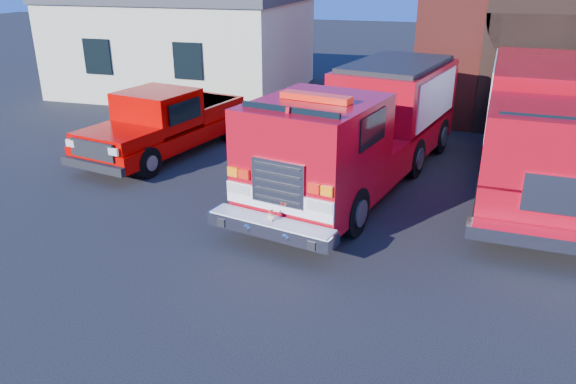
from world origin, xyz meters
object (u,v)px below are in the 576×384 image
(side_building, at_px, (186,41))
(pickup_truck, at_px, (166,123))
(fire_engine, at_px, (364,127))
(secondary_truck, at_px, (544,125))

(side_building, relative_size, pickup_truck, 1.59)
(fire_engine, height_order, pickup_truck, fire_engine)
(fire_engine, xyz_separation_m, pickup_truck, (-6.20, 0.74, -0.56))
(pickup_truck, bearing_deg, side_building, 111.65)
(side_building, bearing_deg, fire_engine, -44.93)
(side_building, xyz_separation_m, pickup_truck, (3.58, -9.03, -1.26))
(side_building, bearing_deg, secondary_truck, -31.55)
(fire_engine, height_order, secondary_truck, secondary_truck)
(side_building, relative_size, fire_engine, 1.04)
(side_building, height_order, secondary_truck, side_building)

